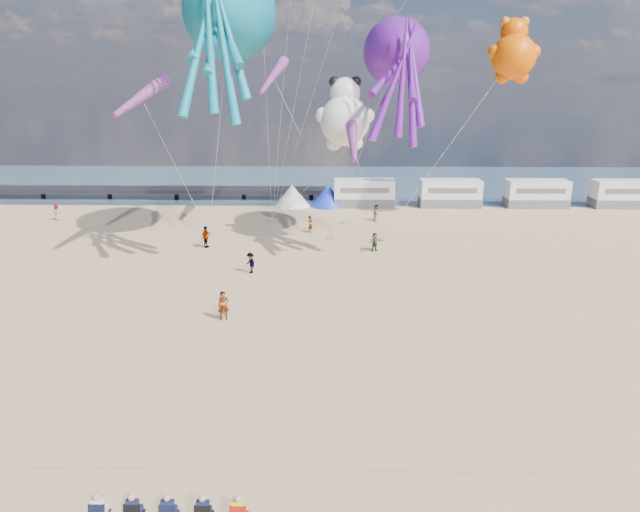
{
  "coord_description": "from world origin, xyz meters",
  "views": [
    {
      "loc": [
        2.26,
        -22.37,
        13.57
      ],
      "look_at": [
        1.74,
        6.0,
        4.74
      ],
      "focal_mm": 32.0,
      "sensor_mm": 36.0,
      "label": 1
    }
  ],
  "objects_px": {
    "beachgoer_5": "(310,224)",
    "windsock_right": "(353,142)",
    "motorhome_2": "(536,194)",
    "sandbag_d": "(342,223)",
    "motorhome_0": "(364,193)",
    "motorhome_1": "(450,193)",
    "beachgoer_4": "(375,242)",
    "sandbag_e": "(272,223)",
    "beachgoer_0": "(57,212)",
    "kite_octopus_purple": "(396,52)",
    "kite_octopus_teal": "(230,13)",
    "sandbag_b": "(331,238)",
    "sandbag_c": "(382,239)",
    "tent_white": "(292,195)",
    "sandbag_a": "(209,234)",
    "beachgoer_2": "(251,263)",
    "spectator_row": "(169,510)",
    "windsock_mid": "(273,77)",
    "beachgoer_3": "(206,237)",
    "kite_teddy_orange": "(514,57)",
    "motorhome_3": "(623,194)",
    "windsock_left": "(141,97)",
    "kite_panda": "(345,121)",
    "tent_blue": "(328,195)",
    "standing_person": "(223,306)"
  },
  "relations": [
    {
      "from": "motorhome_2",
      "to": "windsock_mid",
      "type": "distance_m",
      "value": 32.1
    },
    {
      "from": "tent_blue",
      "to": "sandbag_d",
      "type": "height_order",
      "value": "tent_blue"
    },
    {
      "from": "beachgoer_0",
      "to": "windsock_right",
      "type": "relative_size",
      "value": 0.36
    },
    {
      "from": "motorhome_0",
      "to": "sandbag_c",
      "type": "relative_size",
      "value": 13.2
    },
    {
      "from": "motorhome_3",
      "to": "kite_octopus_teal",
      "type": "distance_m",
      "value": 46.13
    },
    {
      "from": "motorhome_1",
      "to": "spectator_row",
      "type": "xyz_separation_m",
      "value": [
        -18.25,
        -47.76,
        -0.85
      ]
    },
    {
      "from": "sandbag_c",
      "to": "sandbag_e",
      "type": "height_order",
      "value": "same"
    },
    {
      "from": "motorhome_0",
      "to": "kite_octopus_teal",
      "type": "distance_m",
      "value": 25.79
    },
    {
      "from": "kite_octopus_teal",
      "to": "kite_teddy_orange",
      "type": "xyz_separation_m",
      "value": [
        23.95,
        7.5,
        -2.91
      ]
    },
    {
      "from": "tent_blue",
      "to": "sandbag_a",
      "type": "bearing_deg",
      "value": -130.35
    },
    {
      "from": "beachgoer_2",
      "to": "kite_octopus_teal",
      "type": "xyz_separation_m",
      "value": [
        -1.89,
        7.21,
        17.59
      ]
    },
    {
      "from": "beachgoer_2",
      "to": "motorhome_0",
      "type": "bearing_deg",
      "value": 120.79
    },
    {
      "from": "beachgoer_4",
      "to": "sandbag_c",
      "type": "height_order",
      "value": "beachgoer_4"
    },
    {
      "from": "kite_teddy_orange",
      "to": "sandbag_a",
      "type": "bearing_deg",
      "value": 164.31
    },
    {
      "from": "sandbag_c",
      "to": "kite_octopus_purple",
      "type": "relative_size",
      "value": 0.04
    },
    {
      "from": "motorhome_2",
      "to": "sandbag_d",
      "type": "bearing_deg",
      "value": -159.36
    },
    {
      "from": "beachgoer_5",
      "to": "windsock_right",
      "type": "bearing_deg",
      "value": -130.39
    },
    {
      "from": "tent_white",
      "to": "sandbag_a",
      "type": "relative_size",
      "value": 8.0
    },
    {
      "from": "beachgoer_3",
      "to": "sandbag_b",
      "type": "relative_size",
      "value": 3.67
    },
    {
      "from": "beachgoer_2",
      "to": "beachgoer_5",
      "type": "xyz_separation_m",
      "value": [
        3.97,
        11.51,
        0.01
      ]
    },
    {
      "from": "beachgoer_0",
      "to": "sandbag_e",
      "type": "bearing_deg",
      "value": 43.91
    },
    {
      "from": "motorhome_0",
      "to": "beachgoer_2",
      "type": "xyz_separation_m",
      "value": [
        -9.52,
        -23.03,
        -0.73
      ]
    },
    {
      "from": "tent_blue",
      "to": "sandbag_e",
      "type": "distance_m",
      "value": 10.01
    },
    {
      "from": "beachgoer_5",
      "to": "sandbag_b",
      "type": "bearing_deg",
      "value": -110.99
    },
    {
      "from": "sandbag_d",
      "to": "sandbag_e",
      "type": "relative_size",
      "value": 1.0
    },
    {
      "from": "spectator_row",
      "to": "sandbag_e",
      "type": "xyz_separation_m",
      "value": [
        -0.66,
        39.41,
        -0.54
      ]
    },
    {
      "from": "beachgoer_2",
      "to": "spectator_row",
      "type": "bearing_deg",
      "value": -34.95
    },
    {
      "from": "beachgoer_0",
      "to": "kite_panda",
      "type": "distance_m",
      "value": 31.46
    },
    {
      "from": "sandbag_d",
      "to": "motorhome_1",
      "type": "bearing_deg",
      "value": 33.98
    },
    {
      "from": "beachgoer_2",
      "to": "windsock_mid",
      "type": "xyz_separation_m",
      "value": [
        0.7,
        12.72,
        12.99
      ]
    },
    {
      "from": "kite_octopus_teal",
      "to": "windsock_right",
      "type": "distance_m",
      "value": 14.0
    },
    {
      "from": "sandbag_a",
      "to": "sandbag_e",
      "type": "bearing_deg",
      "value": 38.78
    },
    {
      "from": "beachgoer_5",
      "to": "beachgoer_4",
      "type": "bearing_deg",
      "value": -106.93
    },
    {
      "from": "sandbag_c",
      "to": "windsock_left",
      "type": "bearing_deg",
      "value": -162.35
    },
    {
      "from": "sandbag_d",
      "to": "windsock_left",
      "type": "height_order",
      "value": "windsock_left"
    },
    {
      "from": "motorhome_3",
      "to": "kite_octopus_purple",
      "type": "relative_size",
      "value": 0.56
    },
    {
      "from": "standing_person",
      "to": "beachgoer_3",
      "type": "xyz_separation_m",
      "value": [
        -4.2,
        14.98,
        0.03
      ]
    },
    {
      "from": "spectator_row",
      "to": "sandbag_c",
      "type": "distance_m",
      "value": 34.94
    },
    {
      "from": "beachgoer_0",
      "to": "windsock_right",
      "type": "bearing_deg",
      "value": 21.64
    },
    {
      "from": "motorhome_0",
      "to": "kite_teddy_orange",
      "type": "relative_size",
      "value": 0.98
    },
    {
      "from": "kite_octopus_purple",
      "to": "kite_octopus_teal",
      "type": "bearing_deg",
      "value": -158.85
    },
    {
      "from": "motorhome_1",
      "to": "sandbag_b",
      "type": "bearing_deg",
      "value": -133.58
    },
    {
      "from": "kite_teddy_orange",
      "to": "windsock_mid",
      "type": "xyz_separation_m",
      "value": [
        -21.36,
        -1.99,
        -1.69
      ]
    },
    {
      "from": "sandbag_c",
      "to": "sandbag_e",
      "type": "bearing_deg",
      "value": 150.37
    },
    {
      "from": "windsock_left",
      "to": "windsock_mid",
      "type": "xyz_separation_m",
      "value": [
        8.65,
        9.65,
        1.44
      ]
    },
    {
      "from": "tent_white",
      "to": "sandbag_a",
      "type": "xyz_separation_m",
      "value": [
        -6.72,
        -12.61,
        -1.09
      ]
    },
    {
      "from": "spectator_row",
      "to": "kite_panda",
      "type": "relative_size",
      "value": 0.9
    },
    {
      "from": "beachgoer_3",
      "to": "sandbag_a",
      "type": "xyz_separation_m",
      "value": [
        -0.55,
        3.94,
        -0.81
      ]
    },
    {
      "from": "windsock_right",
      "to": "sandbag_e",
      "type": "bearing_deg",
      "value": 118.24
    },
    {
      "from": "motorhome_0",
      "to": "motorhome_1",
      "type": "height_order",
      "value": "same"
    }
  ]
}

